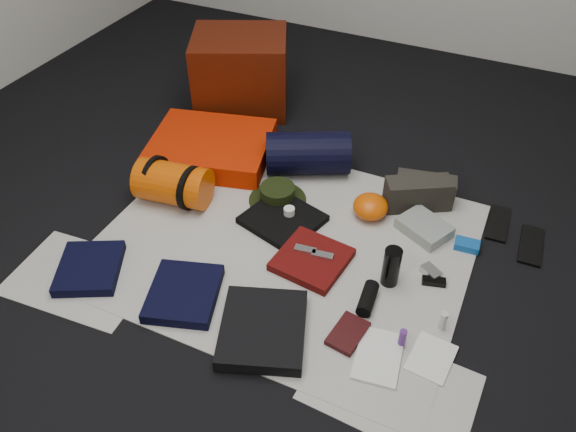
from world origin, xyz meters
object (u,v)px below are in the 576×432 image
at_px(sleeping_pad, 211,147).
at_px(navy_duffel, 308,153).
at_px(stuff_sack, 173,184).
at_px(compact_camera, 431,272).
at_px(paperback_book, 348,333).
at_px(red_cabinet, 241,72).
at_px(water_bottle, 391,267).

xyz_separation_m(sleeping_pad, navy_duffel, (0.52, 0.09, 0.05)).
bearing_deg(stuff_sack, compact_camera, 1.47).
relative_size(compact_camera, paperback_book, 0.51).
bearing_deg(red_cabinet, stuff_sack, -106.19).
relative_size(sleeping_pad, navy_duffel, 1.46).
xyz_separation_m(navy_duffel, paperback_book, (0.55, -0.90, -0.10)).
xyz_separation_m(compact_camera, paperback_book, (-0.21, -0.44, -0.01)).
bearing_deg(red_cabinet, sleeping_pad, -103.40).
distance_m(stuff_sack, paperback_book, 1.13).
xyz_separation_m(red_cabinet, stuff_sack, (0.13, -0.94, -0.11)).
bearing_deg(stuff_sack, red_cabinet, 98.03).
distance_m(navy_duffel, compact_camera, 0.90).
relative_size(sleeping_pad, water_bottle, 3.36).
relative_size(sleeping_pad, paperback_book, 3.58).
distance_m(navy_duffel, paperback_book, 1.06).
bearing_deg(navy_duffel, paperback_book, -84.39).
distance_m(stuff_sack, navy_duffel, 0.69).
relative_size(water_bottle, paperback_book, 1.07).
bearing_deg(sleeping_pad, water_bottle, -22.64).
distance_m(red_cabinet, navy_duffel, 0.78).
distance_m(red_cabinet, compact_camera, 1.67).
bearing_deg(sleeping_pad, navy_duffel, 10.05).
distance_m(water_bottle, paperback_book, 0.35).
bearing_deg(red_cabinet, water_bottle, -63.56).
height_order(navy_duffel, water_bottle, navy_duffel).
height_order(water_bottle, compact_camera, water_bottle).
xyz_separation_m(navy_duffel, compact_camera, (0.77, -0.46, -0.09)).
xyz_separation_m(red_cabinet, paperback_book, (1.18, -1.35, -0.20)).
height_order(sleeping_pad, water_bottle, water_bottle).
bearing_deg(compact_camera, stuff_sack, -145.43).
relative_size(red_cabinet, stuff_sack, 1.53).
xyz_separation_m(water_bottle, paperback_book, (-0.06, -0.33, -0.08)).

